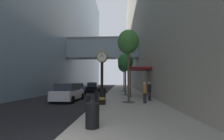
{
  "coord_description": "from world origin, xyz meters",
  "views": [
    {
      "loc": [
        1.96,
        -4.09,
        1.88
      ],
      "look_at": [
        0.82,
        18.75,
        3.56
      ],
      "focal_mm": 24.7,
      "sensor_mm": 36.0,
      "label": 1
    }
  ],
  "objects": [
    {
      "name": "street_tree_near",
      "position": [
        2.69,
        8.92,
        5.18
      ],
      "size": [
        1.81,
        1.81,
        6.15
      ],
      "color": "#333335",
      "rests_on": "sidewalk_right"
    },
    {
      "name": "ground_plane",
      "position": [
        0.0,
        27.0,
        0.0
      ],
      "size": [
        110.0,
        110.0,
        0.0
      ],
      "primitive_type": "plane",
      "color": "black",
      "rests_on": "ground"
    },
    {
      "name": "street_tree_mid_far",
      "position": [
        2.69,
        22.54,
        4.65
      ],
      "size": [
        2.05,
        2.05,
        5.73
      ],
      "color": "#333335",
      "rests_on": "sidewalk_right"
    },
    {
      "name": "bollard_third",
      "position": [
        0.36,
        9.23,
        0.73
      ],
      "size": [
        0.25,
        0.25,
        1.12
      ],
      "color": "black",
      "rests_on": "sidewalk_right"
    },
    {
      "name": "street_tree_mid_near",
      "position": [
        2.69,
        15.73,
        4.39
      ],
      "size": [
        1.96,
        1.96,
        5.42
      ],
      "color": "#333335",
      "rests_on": "sidewalk_right"
    },
    {
      "name": "sidewalk_right",
      "position": [
        2.72,
        30.0,
        0.07
      ],
      "size": [
        5.43,
        80.0,
        0.14
      ],
      "primitive_type": "cube",
      "color": "#9E998E",
      "rests_on": "ground"
    },
    {
      "name": "storefront_awning",
      "position": [
        4.19,
        14.22,
        3.28
      ],
      "size": [
        2.4,
        3.6,
        3.3
      ],
      "color": "maroon",
      "rests_on": "sidewalk_right"
    },
    {
      "name": "trash_bin",
      "position": [
        0.93,
        1.76,
        0.68
      ],
      "size": [
        0.53,
        0.53,
        1.05
      ],
      "color": "black",
      "rests_on": "sidewalk_right"
    },
    {
      "name": "car_black_mid",
      "position": [
        -2.79,
        23.32,
        0.8
      ],
      "size": [
        2.2,
        4.74,
        1.65
      ],
      "color": "black",
      "rests_on": "ground"
    },
    {
      "name": "bollard_nearest",
      "position": [
        0.36,
        3.67,
        0.73
      ],
      "size": [
        0.25,
        0.25,
        1.12
      ],
      "color": "black",
      "rests_on": "sidewalk_right"
    },
    {
      "name": "pedestrian_walking",
      "position": [
        3.96,
        8.42,
        1.03
      ],
      "size": [
        0.52,
        0.5,
        1.69
      ],
      "color": "#23232D",
      "rests_on": "sidewalk_right"
    },
    {
      "name": "street_clock",
      "position": [
        0.6,
        7.66,
        2.43
      ],
      "size": [
        0.84,
        0.55,
        4.19
      ],
      "color": "black",
      "rests_on": "sidewalk_right"
    },
    {
      "name": "car_blue_far",
      "position": [
        -3.89,
        16.13,
        0.81
      ],
      "size": [
        2.09,
        4.67,
        1.66
      ],
      "color": "navy",
      "rests_on": "ground"
    },
    {
      "name": "bollard_second",
      "position": [
        0.36,
        6.45,
        0.73
      ],
      "size": [
        0.25,
        0.25,
        1.12
      ],
      "color": "black",
      "rests_on": "sidewalk_right"
    },
    {
      "name": "building_block_left",
      "position": [
        -12.51,
        29.97,
        17.98
      ],
      "size": [
        22.82,
        80.0,
        36.09
      ],
      "color": "#758EA8",
      "rests_on": "ground"
    },
    {
      "name": "car_white_trailing",
      "position": [
        -2.95,
        10.52,
        0.81
      ],
      "size": [
        2.18,
        4.53,
        1.67
      ],
      "color": "silver",
      "rests_on": "ground"
    },
    {
      "name": "pedestrian_by_clock",
      "position": [
        4.64,
        10.13,
        1.05
      ],
      "size": [
        0.38,
        0.38,
        1.71
      ],
      "color": "#23232D",
      "rests_on": "sidewalk_right"
    },
    {
      "name": "building_block_right",
      "position": [
        9.93,
        30.0,
        17.6
      ],
      "size": [
        9.0,
        80.0,
        35.2
      ],
      "color": "#A89E89",
      "rests_on": "ground"
    },
    {
      "name": "bollard_fourth",
      "position": [
        0.36,
        12.01,
        0.73
      ],
      "size": [
        0.25,
        0.25,
        1.12
      ],
      "color": "black",
      "rests_on": "sidewalk_right"
    },
    {
      "name": "car_grey_near",
      "position": [
        -3.98,
        30.64,
        0.81
      ],
      "size": [
        2.08,
        4.05,
        1.68
      ],
      "color": "slate",
      "rests_on": "ground"
    }
  ]
}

